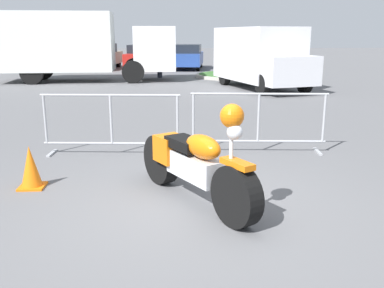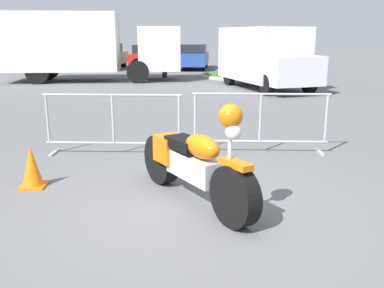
# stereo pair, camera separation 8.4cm
# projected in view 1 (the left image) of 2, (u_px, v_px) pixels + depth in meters

# --- Properties ---
(ground_plane) EXTENTS (120.00, 120.00, 0.00)m
(ground_plane) POSITION_uv_depth(u_px,v_px,m) (193.00, 208.00, 5.23)
(ground_plane) COLOR #5B5B5E
(motorcycle) EXTENTS (1.35, 2.17, 1.35)m
(motorcycle) POSITION_uv_depth(u_px,v_px,m) (194.00, 163.00, 5.31)
(motorcycle) COLOR black
(motorcycle) RESTS_ON ground
(crowd_barrier_near) EXTENTS (2.40, 0.62, 1.07)m
(crowd_barrier_near) POSITION_uv_depth(u_px,v_px,m) (111.00, 123.00, 7.42)
(crowd_barrier_near) COLOR #9EA0A5
(crowd_barrier_near) RESTS_ON ground
(crowd_barrier_far) EXTENTS (2.40, 0.62, 1.07)m
(crowd_barrier_far) POSITION_uv_depth(u_px,v_px,m) (258.00, 122.00, 7.57)
(crowd_barrier_far) COLOR #9EA0A5
(crowd_barrier_far) RESTS_ON ground
(box_truck) EXTENTS (7.79, 2.57, 2.98)m
(box_truck) POSITION_uv_depth(u_px,v_px,m) (76.00, 44.00, 18.73)
(box_truck) COLOR silver
(box_truck) RESTS_ON ground
(delivery_van) EXTENTS (3.23, 5.34, 2.31)m
(delivery_van) POSITION_uv_depth(u_px,v_px,m) (260.00, 56.00, 16.46)
(delivery_van) COLOR silver
(delivery_van) RESTS_ON ground
(parked_car_silver) EXTENTS (2.27, 4.45, 1.45)m
(parked_car_silver) POSITION_uv_depth(u_px,v_px,m) (11.00, 57.00, 25.49)
(parked_car_silver) COLOR #B7BABF
(parked_car_silver) RESTS_ON ground
(parked_car_green) EXTENTS (2.28, 4.46, 1.45)m
(parked_car_green) POSITION_uv_depth(u_px,v_px,m) (54.00, 57.00, 25.27)
(parked_car_green) COLOR #236B38
(parked_car_green) RESTS_ON ground
(parked_car_tan) EXTENTS (2.34, 4.59, 1.49)m
(parked_car_tan) POSITION_uv_depth(u_px,v_px,m) (100.00, 56.00, 25.83)
(parked_car_tan) COLOR tan
(parked_car_tan) RESTS_ON ground
(parked_car_red) EXTENTS (2.24, 4.40, 1.43)m
(parked_car_red) POSITION_uv_depth(u_px,v_px,m) (144.00, 56.00, 26.16)
(parked_car_red) COLOR #B21E19
(parked_car_red) RESTS_ON ground
(parked_car_blue) EXTENTS (2.29, 4.49, 1.46)m
(parked_car_blue) POSITION_uv_depth(u_px,v_px,m) (187.00, 57.00, 25.71)
(parked_car_blue) COLOR #284799
(parked_car_blue) RESTS_ON ground
(pedestrian) EXTENTS (0.48, 0.48, 1.69)m
(pedestrian) POSITION_uv_depth(u_px,v_px,m) (160.00, 58.00, 20.51)
(pedestrian) COLOR #262838
(pedestrian) RESTS_ON ground
(planter_island) EXTENTS (4.07, 4.07, 1.21)m
(planter_island) POSITION_uv_depth(u_px,v_px,m) (234.00, 70.00, 21.00)
(planter_island) COLOR #ADA89E
(planter_island) RESTS_ON ground
(traffic_cone) EXTENTS (0.34, 0.34, 0.59)m
(traffic_cone) POSITION_uv_depth(u_px,v_px,m) (31.00, 168.00, 5.86)
(traffic_cone) COLOR orange
(traffic_cone) RESTS_ON ground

